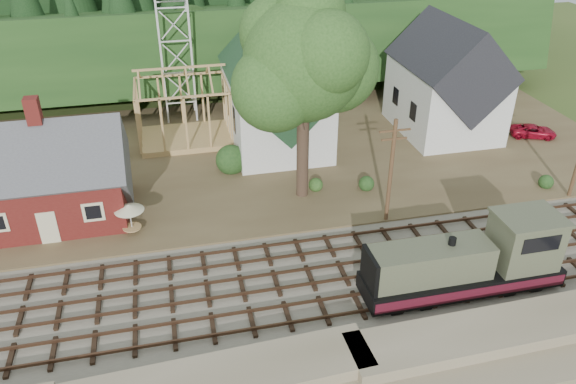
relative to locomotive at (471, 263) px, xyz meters
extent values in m
plane|color=#384C1E|center=(-8.86, 3.00, -2.10)|extent=(140.00, 140.00, 0.00)
cube|color=#726B5B|center=(-8.86, 3.00, -2.02)|extent=(64.00, 11.00, 0.16)
cube|color=brown|center=(-8.86, 21.00, -1.95)|extent=(64.00, 26.00, 0.30)
cube|color=#1E3F19|center=(-8.86, 45.00, -2.10)|extent=(70.00, 28.96, 12.74)
cube|color=black|center=(-8.86, 61.00, -2.10)|extent=(80.00, 20.00, 12.00)
cube|color=#551513|center=(-24.86, 14.00, 0.10)|extent=(10.00, 7.00, 3.80)
cube|color=#4C4C51|center=(-24.86, 14.00, 2.00)|extent=(10.80, 7.41, 7.41)
cube|color=#551513|center=(-24.86, 14.00, 6.30)|extent=(0.90, 0.90, 1.80)
cube|color=beige|center=(-24.86, 10.48, -0.60)|extent=(1.20, 0.06, 2.40)
cube|color=silver|center=(-6.86, 23.00, 1.40)|extent=(8.00, 12.00, 6.40)
cube|color=#17341E|center=(-6.86, 23.00, 4.60)|extent=(8.40, 12.96, 8.40)
cube|color=silver|center=(-6.86, 17.00, 6.60)|extent=(2.40, 2.40, 4.00)
cone|color=#17341E|center=(-6.86, 17.00, 9.90)|extent=(5.37, 5.37, 2.60)
cube|color=silver|center=(9.14, 22.00, 1.40)|extent=(8.00, 10.00, 6.40)
cube|color=black|center=(9.14, 22.00, 4.60)|extent=(8.40, 10.80, 8.40)
cube|color=tan|center=(-14.86, 25.00, -1.55)|extent=(8.00, 6.00, 0.50)
cube|color=tan|center=(-14.86, 25.00, 5.10)|extent=(8.00, 0.18, 0.18)
cube|color=silver|center=(-16.26, 29.60, 4.20)|extent=(0.18, 0.18, 12.00)
cube|color=silver|center=(-13.46, 29.60, 4.20)|extent=(0.18, 0.18, 12.00)
cube|color=silver|center=(-16.26, 32.40, 4.20)|extent=(0.18, 0.18, 12.00)
cube|color=silver|center=(-13.46, 32.40, 4.20)|extent=(0.18, 0.18, 12.00)
cylinder|color=#38281E|center=(-6.86, 13.00, 2.20)|extent=(0.90, 0.90, 8.00)
sphere|color=#264B1C|center=(-6.86, 13.00, 8.70)|extent=(8.40, 8.40, 8.40)
sphere|color=#264B1C|center=(-4.36, 14.00, 7.70)|extent=(6.40, 6.40, 6.40)
sphere|color=#264B1C|center=(-9.06, 12.20, 7.20)|extent=(6.00, 6.00, 6.00)
cylinder|color=#4C331E|center=(-1.86, 8.20, 1.90)|extent=(0.28, 0.28, 8.00)
cube|color=#4C331E|center=(-1.86, 8.20, 5.10)|extent=(2.20, 0.12, 0.12)
cube|color=#4C331E|center=(-1.86, 8.20, 4.50)|extent=(1.80, 0.12, 0.12)
cube|color=black|center=(-0.46, 0.00, -1.77)|extent=(11.84, 2.47, 0.35)
cube|color=black|center=(-0.46, 0.00, -1.05)|extent=(11.84, 2.86, 1.09)
cube|color=#4A503A|center=(-2.63, 0.00, 0.53)|extent=(7.10, 2.27, 2.07)
cube|color=#4A503A|center=(3.29, 0.00, 1.07)|extent=(3.55, 2.76, 3.16)
cube|color=#4A503A|center=(3.29, 0.00, 2.70)|extent=(3.75, 2.96, 0.20)
cube|color=black|center=(3.29, -1.40, 1.76)|extent=(2.37, 0.06, 0.99)
cube|color=#4F101E|center=(-0.46, -1.45, -1.05)|extent=(11.84, 0.04, 0.69)
cube|color=#4F101E|center=(-0.46, 1.45, -1.05)|extent=(11.84, 0.04, 0.69)
cylinder|color=black|center=(-1.44, 0.00, 1.66)|extent=(0.43, 0.43, 0.69)
imported|color=#5A82C2|center=(-20.75, 15.29, -1.22)|extent=(1.61, 3.50, 1.16)
imported|color=gray|center=(-26.80, 14.64, -1.14)|extent=(4.28, 2.79, 1.33)
imported|color=#AB0D25|center=(16.84, 18.54, -1.23)|extent=(4.53, 3.23, 1.15)
cylinder|color=silver|center=(-19.56, 10.55, -0.80)|extent=(0.09, 0.09, 2.01)
cylinder|color=tan|center=(-19.56, 10.55, -1.39)|extent=(1.28, 1.28, 0.07)
cone|color=beige|center=(-19.56, 10.55, 0.20)|extent=(2.01, 2.01, 0.46)
camera|label=1|loc=(-16.34, -23.25, 20.01)|focal=35.00mm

